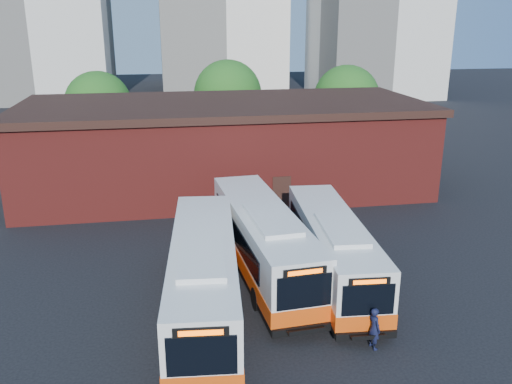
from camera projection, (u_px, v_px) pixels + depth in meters
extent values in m
plane|color=black|center=(283.00, 332.00, 21.77)|extent=(220.00, 220.00, 0.00)
cube|color=silver|center=(204.00, 275.00, 22.63)|extent=(3.67, 12.44, 2.91)
cube|color=#DC480D|center=(204.00, 293.00, 22.88)|extent=(3.73, 12.49, 0.72)
cube|color=black|center=(205.00, 304.00, 23.04)|extent=(3.72, 12.48, 0.26)
cube|color=black|center=(202.00, 356.00, 16.69)|extent=(2.21, 0.26, 1.38)
cube|color=black|center=(201.00, 332.00, 16.43)|extent=(1.74, 0.21, 0.33)
cube|color=#FF5905|center=(201.00, 333.00, 16.39)|extent=(1.38, 0.14, 0.18)
cube|color=black|center=(172.00, 266.00, 22.82)|extent=(0.89, 9.53, 1.07)
cube|color=black|center=(235.00, 263.00, 23.03)|extent=(0.89, 9.53, 1.07)
cube|color=silver|center=(202.00, 256.00, 20.70)|extent=(2.14, 4.43, 0.22)
cylinder|color=black|center=(171.00, 351.00, 19.63)|extent=(0.42, 1.05, 1.02)
cylinder|color=black|center=(236.00, 348.00, 19.82)|extent=(0.42, 1.05, 1.02)
cylinder|color=black|center=(181.00, 270.00, 26.03)|extent=(0.42, 1.05, 1.02)
cylinder|color=black|center=(230.00, 268.00, 26.22)|extent=(0.42, 1.05, 1.02)
cube|color=silver|center=(263.00, 238.00, 26.40)|extent=(3.53, 12.37, 2.90)
cube|color=#DC480D|center=(263.00, 254.00, 26.66)|extent=(3.58, 12.42, 0.71)
cube|color=black|center=(263.00, 264.00, 26.81)|extent=(3.57, 12.41, 0.25)
cube|color=black|center=(304.00, 292.00, 20.65)|extent=(2.20, 0.23, 1.37)
cube|color=black|center=(305.00, 272.00, 20.39)|extent=(1.73, 0.19, 0.33)
cube|color=#FF5905|center=(305.00, 272.00, 20.35)|extent=(1.37, 0.13, 0.18)
cube|color=black|center=(304.00, 330.00, 21.09)|extent=(2.60, 0.34, 0.33)
cube|color=black|center=(306.00, 331.00, 20.85)|extent=(1.50, 0.50, 0.06)
cube|color=black|center=(307.00, 332.00, 20.66)|extent=(1.47, 0.15, 0.18)
cube|color=black|center=(235.00, 233.00, 26.38)|extent=(0.79, 9.49, 1.07)
cube|color=black|center=(286.00, 228.00, 27.00)|extent=(0.79, 9.49, 1.07)
cube|color=silver|center=(272.00, 219.00, 24.52)|extent=(2.09, 4.39, 0.22)
cylinder|color=black|center=(257.00, 299.00, 23.33)|extent=(0.40, 1.04, 1.02)
cylinder|color=black|center=(309.00, 292.00, 23.88)|extent=(0.40, 1.04, 1.02)
cylinder|color=black|center=(227.00, 240.00, 29.52)|extent=(0.40, 1.04, 1.02)
cylinder|color=black|center=(268.00, 236.00, 30.07)|extent=(0.40, 1.04, 1.02)
cube|color=silver|center=(333.00, 246.00, 25.81)|extent=(3.17, 11.40, 2.68)
cube|color=#DC480D|center=(332.00, 261.00, 26.05)|extent=(3.22, 11.45, 0.66)
cube|color=black|center=(331.00, 270.00, 26.19)|extent=(3.21, 11.44, 0.23)
cube|color=black|center=(368.00, 300.00, 20.37)|extent=(2.03, 0.20, 1.27)
cube|color=black|center=(370.00, 282.00, 20.12)|extent=(1.60, 0.17, 0.30)
cube|color=#FF5905|center=(370.00, 282.00, 20.09)|extent=(1.27, 0.11, 0.17)
cube|color=black|center=(366.00, 336.00, 20.77)|extent=(2.40, 0.30, 0.30)
cube|color=black|center=(368.00, 337.00, 20.54)|extent=(1.38, 0.45, 0.06)
cube|color=black|center=(369.00, 338.00, 20.36)|extent=(1.36, 0.13, 0.17)
cube|color=black|center=(306.00, 239.00, 25.97)|extent=(0.65, 8.77, 0.99)
cube|color=black|center=(356.00, 237.00, 26.21)|extent=(0.65, 8.77, 0.99)
cube|color=silver|center=(341.00, 229.00, 24.04)|extent=(1.90, 4.05, 0.21)
cylinder|color=black|center=(324.00, 303.00, 23.05)|extent=(0.36, 0.96, 0.94)
cylinder|color=black|center=(374.00, 301.00, 23.26)|extent=(0.36, 0.96, 0.94)
cylinder|color=black|center=(298.00, 246.00, 28.92)|extent=(0.36, 0.96, 0.94)
cylinder|color=black|center=(338.00, 244.00, 29.13)|extent=(0.36, 0.96, 0.94)
imported|color=black|center=(374.00, 328.00, 20.49)|extent=(0.54, 0.70, 1.70)
cube|color=maroon|center=(224.00, 148.00, 39.62)|extent=(28.00, 12.00, 6.00)
cube|color=black|center=(224.00, 105.00, 38.66)|extent=(28.60, 12.60, 0.50)
cube|color=black|center=(282.00, 194.00, 35.00)|extent=(1.20, 0.08, 2.40)
cylinder|color=#382314|center=(102.00, 141.00, 49.76)|extent=(0.36, 0.36, 2.70)
sphere|color=#215919|center=(98.00, 105.00, 48.76)|extent=(6.00, 6.00, 6.00)
cylinder|color=#382314|center=(228.00, 131.00, 53.55)|extent=(0.36, 0.36, 2.95)
sphere|color=#215919|center=(228.00, 94.00, 52.45)|extent=(6.56, 6.56, 6.56)
cylinder|color=#382314|center=(345.00, 134.00, 52.54)|extent=(0.36, 0.36, 2.81)
sphere|color=#215919|center=(346.00, 98.00, 51.49)|extent=(6.24, 6.24, 6.24)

